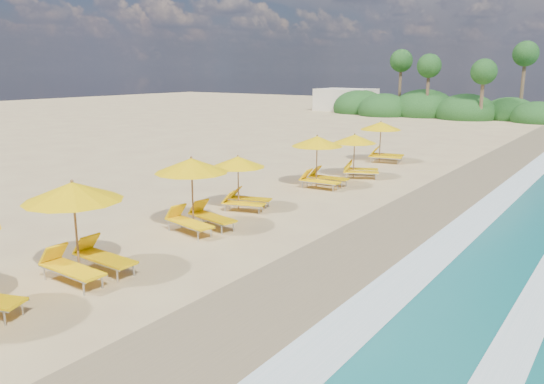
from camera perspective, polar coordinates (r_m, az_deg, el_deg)
ground at (r=18.21m, az=-0.00°, el=-3.68°), size 160.00×160.00×0.00m
wet_sand at (r=16.35m, az=11.62°, el=-5.90°), size 4.00×160.00×0.01m
surf_foam at (r=15.56m, az=20.84°, el=-7.42°), size 4.00×160.00×0.01m
station_2 at (r=14.35m, az=-19.88°, el=-3.17°), size 2.74×2.53×2.54m
station_3 at (r=17.63m, az=-8.18°, el=0.28°), size 2.95×2.82×2.47m
station_4 at (r=20.19m, az=-3.22°, el=1.40°), size 2.66×2.59×2.09m
station_5 at (r=24.08m, az=5.21°, el=3.65°), size 2.66×2.48×2.38m
station_6 at (r=26.56m, az=9.16°, el=4.17°), size 2.88×2.87×2.18m
station_7 at (r=31.33m, az=11.85°, el=5.59°), size 2.93×2.83×2.37m
treeline at (r=63.18m, az=16.73°, el=8.63°), size 25.80×8.80×9.74m
beach_building at (r=70.13m, az=7.92°, el=9.76°), size 7.00×5.00×2.80m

